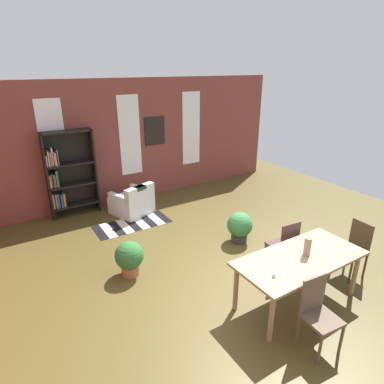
{
  "coord_description": "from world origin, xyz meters",
  "views": [
    {
      "loc": [
        -2.96,
        -3.46,
        3.33
      ],
      "look_at": [
        0.17,
        1.56,
        1.02
      ],
      "focal_mm": 30.4,
      "sensor_mm": 36.0,
      "label": 1
    }
  ],
  "objects_px": {
    "bookshelf_tall": "(67,174)",
    "potted_plant_by_shelf": "(129,257)",
    "dining_table": "(300,262)",
    "armchair_white": "(133,202)",
    "dining_chair_far_right": "(284,244)",
    "dining_chair_near_left": "(318,311)",
    "dining_chair_head_right": "(354,247)",
    "vase_on_table": "(307,246)",
    "potted_plant_corner": "(240,226)"
  },
  "relations": [
    {
      "from": "dining_table",
      "to": "dining_chair_head_right",
      "type": "distance_m",
      "value": 1.36
    },
    {
      "from": "armchair_white",
      "to": "dining_chair_far_right",
      "type": "bearing_deg",
      "value": -70.26
    },
    {
      "from": "dining_chair_far_right",
      "to": "armchair_white",
      "type": "relative_size",
      "value": 0.93
    },
    {
      "from": "potted_plant_by_shelf",
      "to": "dining_chair_near_left",
      "type": "bearing_deg",
      "value": -61.71
    },
    {
      "from": "bookshelf_tall",
      "to": "armchair_white",
      "type": "xyz_separation_m",
      "value": [
        1.26,
        -0.7,
        -0.72
      ]
    },
    {
      "from": "dining_chair_far_right",
      "to": "bookshelf_tall",
      "type": "xyz_separation_m",
      "value": [
        -2.54,
        4.27,
        0.49
      ]
    },
    {
      "from": "dining_table",
      "to": "potted_plant_by_shelf",
      "type": "distance_m",
      "value": 2.71
    },
    {
      "from": "dining_chair_near_left",
      "to": "dining_chair_head_right",
      "type": "relative_size",
      "value": 1.0
    },
    {
      "from": "dining_chair_far_right",
      "to": "dining_chair_head_right",
      "type": "bearing_deg",
      "value": -36.65
    },
    {
      "from": "dining_chair_head_right",
      "to": "bookshelf_tall",
      "type": "relative_size",
      "value": 0.48
    },
    {
      "from": "vase_on_table",
      "to": "potted_plant_by_shelf",
      "type": "relative_size",
      "value": 0.45
    },
    {
      "from": "dining_chair_near_left",
      "to": "potted_plant_corner",
      "type": "xyz_separation_m",
      "value": [
        0.88,
        2.53,
        -0.18
      ]
    },
    {
      "from": "dining_table",
      "to": "potted_plant_by_shelf",
      "type": "xyz_separation_m",
      "value": [
        -1.85,
        1.95,
        -0.35
      ]
    },
    {
      "from": "bookshelf_tall",
      "to": "armchair_white",
      "type": "height_order",
      "value": "bookshelf_tall"
    },
    {
      "from": "dining_chair_far_right",
      "to": "potted_plant_by_shelf",
      "type": "bearing_deg",
      "value": 150.74
    },
    {
      "from": "dining_table",
      "to": "vase_on_table",
      "type": "distance_m",
      "value": 0.25
    },
    {
      "from": "vase_on_table",
      "to": "dining_chair_head_right",
      "type": "height_order",
      "value": "vase_on_table"
    },
    {
      "from": "dining_chair_head_right",
      "to": "bookshelf_tall",
      "type": "bearing_deg",
      "value": 124.91
    },
    {
      "from": "dining_table",
      "to": "potted_plant_corner",
      "type": "distance_m",
      "value": 1.94
    },
    {
      "from": "armchair_white",
      "to": "potted_plant_by_shelf",
      "type": "xyz_separation_m",
      "value": [
        -1.0,
        -2.29,
        0.06
      ]
    },
    {
      "from": "vase_on_table",
      "to": "dining_table",
      "type": "bearing_deg",
      "value": 180.0
    },
    {
      "from": "bookshelf_tall",
      "to": "potted_plant_by_shelf",
      "type": "bearing_deg",
      "value": -85.0
    },
    {
      "from": "dining_table",
      "to": "dining_chair_near_left",
      "type": "xyz_separation_m",
      "value": [
        -0.43,
        -0.68,
        -0.18
      ]
    },
    {
      "from": "vase_on_table",
      "to": "potted_plant_by_shelf",
      "type": "bearing_deg",
      "value": 135.13
    },
    {
      "from": "dining_chair_far_right",
      "to": "armchair_white",
      "type": "bearing_deg",
      "value": 109.74
    },
    {
      "from": "dining_chair_head_right",
      "to": "bookshelf_tall",
      "type": "height_order",
      "value": "bookshelf_tall"
    },
    {
      "from": "potted_plant_corner",
      "to": "armchair_white",
      "type": "bearing_deg",
      "value": 118.46
    },
    {
      "from": "dining_chair_far_right",
      "to": "dining_chair_head_right",
      "type": "xyz_separation_m",
      "value": [
        0.92,
        -0.68,
        0.0
      ]
    },
    {
      "from": "bookshelf_tall",
      "to": "dining_chair_far_right",
      "type": "bearing_deg",
      "value": -59.26
    },
    {
      "from": "bookshelf_tall",
      "to": "potted_plant_by_shelf",
      "type": "distance_m",
      "value": 3.08
    },
    {
      "from": "vase_on_table",
      "to": "potted_plant_corner",
      "type": "height_order",
      "value": "vase_on_table"
    },
    {
      "from": "dining_chair_near_left",
      "to": "potted_plant_by_shelf",
      "type": "height_order",
      "value": "dining_chair_near_left"
    },
    {
      "from": "bookshelf_tall",
      "to": "potted_plant_corner",
      "type": "relative_size",
      "value": 3.24
    },
    {
      "from": "dining_chair_near_left",
      "to": "potted_plant_corner",
      "type": "height_order",
      "value": "dining_chair_near_left"
    },
    {
      "from": "dining_chair_far_right",
      "to": "dining_chair_near_left",
      "type": "relative_size",
      "value": 1.0
    },
    {
      "from": "dining_chair_near_left",
      "to": "armchair_white",
      "type": "relative_size",
      "value": 0.93
    },
    {
      "from": "potted_plant_by_shelf",
      "to": "potted_plant_corner",
      "type": "distance_m",
      "value": 2.3
    },
    {
      "from": "vase_on_table",
      "to": "dining_chair_near_left",
      "type": "distance_m",
      "value": 0.96
    },
    {
      "from": "vase_on_table",
      "to": "dining_chair_near_left",
      "type": "height_order",
      "value": "vase_on_table"
    },
    {
      "from": "vase_on_table",
      "to": "bookshelf_tall",
      "type": "height_order",
      "value": "bookshelf_tall"
    },
    {
      "from": "armchair_white",
      "to": "potted_plant_corner",
      "type": "bearing_deg",
      "value": -61.54
    },
    {
      "from": "dining_chair_far_right",
      "to": "dining_table",
      "type": "bearing_deg",
      "value": -122.55
    },
    {
      "from": "dining_chair_near_left",
      "to": "potted_plant_by_shelf",
      "type": "bearing_deg",
      "value": 118.29
    },
    {
      "from": "dining_table",
      "to": "potted_plant_by_shelf",
      "type": "height_order",
      "value": "dining_table"
    },
    {
      "from": "dining_table",
      "to": "armchair_white",
      "type": "xyz_separation_m",
      "value": [
        -0.85,
        4.25,
        -0.41
      ]
    },
    {
      "from": "dining_chair_far_right",
      "to": "armchair_white",
      "type": "height_order",
      "value": "dining_chair_far_right"
    },
    {
      "from": "dining_chair_far_right",
      "to": "potted_plant_by_shelf",
      "type": "height_order",
      "value": "dining_chair_far_right"
    },
    {
      "from": "vase_on_table",
      "to": "potted_plant_by_shelf",
      "type": "xyz_separation_m",
      "value": [
        -1.96,
        1.95,
        -0.58
      ]
    },
    {
      "from": "vase_on_table",
      "to": "armchair_white",
      "type": "distance_m",
      "value": 4.4
    },
    {
      "from": "potted_plant_by_shelf",
      "to": "vase_on_table",
      "type": "bearing_deg",
      "value": -44.87
    }
  ]
}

